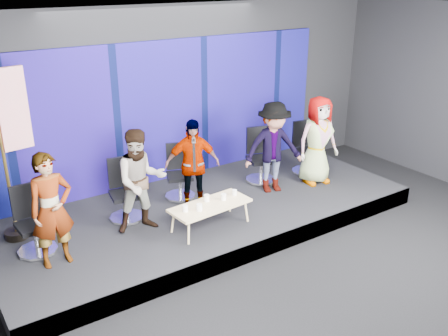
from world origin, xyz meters
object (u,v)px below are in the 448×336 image
(panelist_a, at_px, (52,210))
(chair_e, at_px, (306,156))
(panelist_c, at_px, (192,165))
(chair_d, at_px, (260,164))
(chair_a, at_px, (34,231))
(mug_e, at_px, (234,192))
(panelist_d, at_px, (273,148))
(mug_d, at_px, (224,197))
(mug_a, at_px, (185,208))
(mug_b, at_px, (199,207))
(coffee_table, at_px, (210,206))
(mug_c, at_px, (207,198))
(flag_stand, at_px, (12,146))
(panelist_b, at_px, (141,181))
(panelist_e, at_px, (318,140))
(chair_c, at_px, (179,180))
(chair_b, at_px, (125,199))

(panelist_a, bearing_deg, chair_e, 2.52)
(panelist_c, xyz_separation_m, chair_d, (1.64, 0.29, -0.44))
(chair_a, bearing_deg, panelist_c, -4.40)
(mug_e, bearing_deg, panelist_a, 174.98)
(panelist_d, bearing_deg, chair_a, -166.73)
(panelist_a, bearing_deg, mug_e, -8.90)
(panelist_d, xyz_separation_m, chair_e, (1.10, 0.33, -0.49))
(panelist_d, xyz_separation_m, mug_d, (-1.42, -0.54, -0.38))
(chair_a, bearing_deg, chair_e, -2.80)
(panelist_c, bearing_deg, mug_a, -105.75)
(mug_b, bearing_deg, coffee_table, 20.65)
(panelist_d, bearing_deg, chair_e, 32.88)
(coffee_table, distance_m, mug_a, 0.44)
(panelist_a, xyz_separation_m, coffee_table, (2.27, -0.31, -0.44))
(chair_a, relative_size, mug_c, 9.34)
(mug_a, height_order, mug_d, mug_d)
(panelist_c, xyz_separation_m, panelist_d, (1.54, -0.20, 0.05))
(flag_stand, bearing_deg, mug_b, -43.20)
(mug_e, bearing_deg, mug_b, -168.00)
(chair_e, distance_m, coffee_table, 2.92)
(panelist_a, relative_size, mug_b, 15.19)
(panelist_d, xyz_separation_m, mug_b, (-1.93, -0.64, -0.38))
(panelist_b, xyz_separation_m, mug_c, (0.90, -0.41, -0.36))
(mug_b, height_order, flag_stand, flag_stand)
(mug_c, xyz_separation_m, mug_d, (0.24, -0.11, -0.00))
(mug_a, relative_size, mug_e, 1.11)
(panelist_b, relative_size, mug_b, 15.31)
(panelist_c, relative_size, mug_b, 14.68)
(panelist_e, relative_size, mug_b, 15.69)
(panelist_e, height_order, coffee_table, panelist_e)
(chair_c, distance_m, panelist_c, 0.68)
(panelist_b, distance_m, mug_a, 0.78)
(chair_b, relative_size, panelist_b, 0.62)
(chair_a, distance_m, chair_e, 5.23)
(panelist_c, distance_m, flag_stand, 2.73)
(chair_d, xyz_separation_m, coffee_table, (-1.78, -1.04, 0.02))
(mug_a, bearing_deg, chair_a, 158.87)
(chair_e, bearing_deg, mug_a, -155.35)
(flag_stand, bearing_deg, chair_b, -22.54)
(panelist_d, relative_size, panelist_e, 1.00)
(panelist_b, relative_size, mug_d, 15.89)
(panelist_a, distance_m, mug_e, 2.81)
(chair_e, bearing_deg, coffee_table, -153.06)
(panelist_c, bearing_deg, panelist_a, -147.86)
(chair_e, bearing_deg, mug_e, -150.98)
(panelist_d, xyz_separation_m, mug_e, (-1.18, -0.48, -0.39))
(mug_a, relative_size, mug_d, 0.98)
(mug_c, distance_m, mug_e, 0.49)
(chair_e, bearing_deg, mug_c, -155.30)
(panelist_b, relative_size, flag_stand, 0.60)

